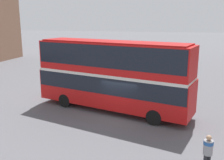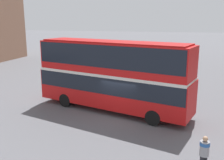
% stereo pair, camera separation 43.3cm
% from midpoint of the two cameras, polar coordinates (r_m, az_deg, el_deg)
% --- Properties ---
extents(ground_plane, '(240.00, 240.00, 0.00)m').
position_cam_midpoint_polar(ground_plane, '(18.22, 2.27, -7.78)').
color(ground_plane, '#5B5B60').
extents(double_decker_bus, '(11.69, 5.46, 5.02)m').
position_cam_midpoint_polar(double_decker_bus, '(18.54, 0.67, 1.82)').
color(double_decker_bus, red).
rests_on(double_decker_bus, ground_plane).
extents(pedestrian_foreground, '(0.59, 0.59, 1.71)m').
position_cam_midpoint_polar(pedestrian_foreground, '(12.24, 20.44, -14.25)').
color(pedestrian_foreground, '#232328').
rests_on(pedestrian_foreground, ground_plane).
extents(parked_car_kerb_near, '(4.50, 2.06, 1.42)m').
position_cam_midpoint_polar(parked_car_kerb_near, '(31.72, -8.57, 2.53)').
color(parked_car_kerb_near, slate).
rests_on(parked_car_kerb_near, ground_plane).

